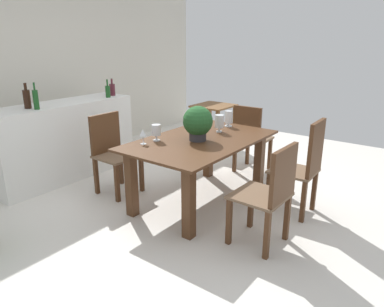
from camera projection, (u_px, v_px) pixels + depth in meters
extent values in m
plane|color=silver|center=(191.00, 198.00, 4.26)|extent=(7.04, 7.04, 0.00)
cube|color=beige|center=(51.00, 73.00, 5.34)|extent=(6.40, 0.10, 2.60)
cube|color=#4C2D19|center=(201.00, 140.00, 3.96)|extent=(1.72, 1.05, 0.03)
cube|color=#4C2D19|center=(189.00, 203.00, 3.32)|extent=(0.10, 0.10, 0.72)
cube|color=#4C2D19|center=(259.00, 162.00, 4.39)|extent=(0.10, 0.10, 0.72)
cube|color=#4C2D19|center=(131.00, 184.00, 3.75)|extent=(0.10, 0.10, 0.72)
cube|color=#4C2D19|center=(208.00, 151.00, 4.82)|extent=(0.10, 0.10, 0.72)
cube|color=#4C2D19|center=(251.00, 206.00, 3.55)|extent=(0.05, 0.05, 0.45)
cube|color=#4C2D19|center=(229.00, 221.00, 3.25)|extent=(0.05, 0.05, 0.45)
cube|color=#4C2D19|center=(287.00, 217.00, 3.33)|extent=(0.05, 0.05, 0.45)
cube|color=#4C2D19|center=(267.00, 235.00, 3.03)|extent=(0.05, 0.05, 0.45)
cube|color=brown|center=(260.00, 196.00, 3.22)|extent=(0.48, 0.46, 0.03)
cube|color=#4C2D19|center=(284.00, 175.00, 3.02)|extent=(0.43, 0.05, 0.47)
cube|color=#4C2D19|center=(117.00, 183.00, 4.09)|extent=(0.04, 0.04, 0.45)
cube|color=#4C2D19|center=(141.00, 174.00, 4.38)|extent=(0.04, 0.04, 0.45)
cube|color=#4C2D19|center=(96.00, 176.00, 4.31)|extent=(0.04, 0.04, 0.45)
cube|color=#4C2D19|center=(121.00, 167.00, 4.60)|extent=(0.04, 0.04, 0.45)
cube|color=brown|center=(118.00, 156.00, 4.27)|extent=(0.47, 0.45, 0.03)
cube|color=#4C2D19|center=(105.00, 133.00, 4.32)|extent=(0.42, 0.05, 0.47)
cube|color=#4C2D19|center=(270.00, 154.00, 5.12)|extent=(0.05, 0.05, 0.45)
cube|color=#4C2D19|center=(248.00, 149.00, 5.32)|extent=(0.05, 0.05, 0.45)
cube|color=#4C2D19|center=(258.00, 161.00, 4.82)|extent=(0.05, 0.05, 0.45)
cube|color=#4C2D19|center=(235.00, 156.00, 5.02)|extent=(0.05, 0.05, 0.45)
cube|color=brown|center=(253.00, 139.00, 5.00)|extent=(0.47, 0.44, 0.03)
cube|color=#4C2D19|center=(247.00, 124.00, 4.76)|extent=(0.05, 0.39, 0.47)
cube|color=#4C2D19|center=(281.00, 183.00, 4.11)|extent=(0.05, 0.05, 0.45)
cube|color=#4C2D19|center=(268.00, 193.00, 3.85)|extent=(0.05, 0.05, 0.45)
cube|color=#4C2D19|center=(314.00, 190.00, 3.91)|extent=(0.05, 0.05, 0.45)
cube|color=#4C2D19|center=(303.00, 202.00, 3.64)|extent=(0.05, 0.05, 0.45)
cube|color=brown|center=(293.00, 171.00, 3.80)|extent=(0.43, 0.46, 0.03)
cube|color=#4C2D19|center=(316.00, 148.00, 3.60)|extent=(0.39, 0.05, 0.55)
cylinder|color=#333338|center=(198.00, 136.00, 3.89)|extent=(0.18, 0.18, 0.09)
sphere|color=#235628|center=(198.00, 121.00, 3.84)|extent=(0.32, 0.32, 0.32)
sphere|color=#DB9EB2|center=(199.00, 127.00, 3.76)|extent=(0.05, 0.05, 0.05)
sphere|color=#DB9EB2|center=(189.00, 121.00, 3.83)|extent=(0.04, 0.04, 0.04)
sphere|color=#DB9EB2|center=(185.00, 120.00, 3.79)|extent=(0.04, 0.04, 0.04)
sphere|color=#DB9EB2|center=(186.00, 116.00, 3.89)|extent=(0.05, 0.05, 0.05)
sphere|color=#DB9EB2|center=(193.00, 110.00, 3.92)|extent=(0.06, 0.06, 0.06)
sphere|color=#DB9EB2|center=(190.00, 120.00, 3.92)|extent=(0.04, 0.04, 0.04)
cylinder|color=silver|center=(228.00, 126.00, 4.50)|extent=(0.09, 0.09, 0.01)
cylinder|color=silver|center=(228.00, 124.00, 4.50)|extent=(0.03, 0.03, 0.03)
cylinder|color=silver|center=(229.00, 117.00, 4.47)|extent=(0.09, 0.09, 0.15)
cylinder|color=silver|center=(157.00, 140.00, 3.89)|extent=(0.08, 0.08, 0.01)
cylinder|color=silver|center=(156.00, 137.00, 3.88)|extent=(0.02, 0.02, 0.05)
cylinder|color=silver|center=(156.00, 130.00, 3.85)|extent=(0.10, 0.10, 0.12)
cylinder|color=silver|center=(219.00, 131.00, 4.24)|extent=(0.07, 0.07, 0.01)
cylinder|color=silver|center=(219.00, 129.00, 4.24)|extent=(0.02, 0.02, 0.04)
cylinder|color=silver|center=(219.00, 121.00, 4.21)|extent=(0.11, 0.11, 0.15)
cylinder|color=silver|center=(143.00, 144.00, 3.77)|extent=(0.06, 0.06, 0.00)
cylinder|color=silver|center=(143.00, 140.00, 3.76)|extent=(0.01, 0.01, 0.08)
cone|color=silver|center=(143.00, 133.00, 3.73)|extent=(0.07, 0.07, 0.07)
cube|color=white|center=(64.00, 140.00, 4.78)|extent=(1.93, 0.57, 1.00)
cylinder|color=black|center=(27.00, 99.00, 4.25)|extent=(0.08, 0.08, 0.22)
cylinder|color=black|center=(25.00, 86.00, 4.20)|extent=(0.03, 0.03, 0.08)
cylinder|color=#194C1E|center=(36.00, 100.00, 4.18)|extent=(0.06, 0.06, 0.23)
cylinder|color=#194C1E|center=(34.00, 86.00, 4.14)|extent=(0.02, 0.02, 0.09)
cylinder|color=#194C1E|center=(108.00, 92.00, 5.02)|extent=(0.07, 0.07, 0.16)
cylinder|color=#194C1E|center=(107.00, 83.00, 4.98)|extent=(0.02, 0.02, 0.09)
cylinder|color=#511E28|center=(112.00, 90.00, 5.18)|extent=(0.08, 0.08, 0.17)
cylinder|color=#511E28|center=(112.00, 81.00, 5.14)|extent=(0.03, 0.03, 0.07)
cube|color=brown|center=(214.00, 106.00, 5.94)|extent=(0.61, 0.59, 0.02)
cube|color=brown|center=(217.00, 133.00, 5.71)|extent=(0.05, 0.05, 0.71)
cube|color=brown|center=(234.00, 127.00, 6.11)|extent=(0.05, 0.05, 0.71)
cube|color=brown|center=(192.00, 128.00, 6.00)|extent=(0.05, 0.05, 0.71)
cube|color=brown|center=(210.00, 123.00, 6.40)|extent=(0.05, 0.05, 0.71)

